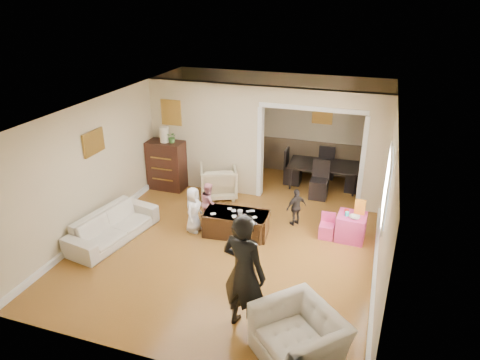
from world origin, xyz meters
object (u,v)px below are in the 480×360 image
(child_kneel_b, at_px, (209,203))
(armchair_front, at_px, (299,337))
(cyan_cup, at_px, (347,214))
(child_kneel_a, at_px, (193,210))
(coffee_table, at_px, (236,223))
(adult_person, at_px, (244,273))
(armchair_back, at_px, (218,181))
(sofa, at_px, (113,226))
(table_lamp, at_px, (164,135))
(dining_table, at_px, (323,176))
(play_table, at_px, (351,227))
(coffee_cup, at_px, (240,213))
(dresser, at_px, (167,165))
(child_toddler, at_px, (296,207))

(child_kneel_b, bearing_deg, armchair_front, -167.56)
(cyan_cup, distance_m, child_kneel_a, 3.00)
(child_kneel_b, bearing_deg, coffee_table, -140.05)
(cyan_cup, xyz_separation_m, adult_person, (-1.14, -2.90, 0.37))
(armchair_back, height_order, armchair_front, armchair_back)
(sofa, height_order, cyan_cup, cyan_cup)
(table_lamp, relative_size, dining_table, 0.22)
(armchair_back, distance_m, coffee_table, 1.78)
(play_table, distance_m, child_kneel_a, 3.12)
(coffee_cup, distance_m, cyan_cup, 2.06)
(armchair_back, bearing_deg, cyan_cup, 137.07)
(armchair_back, relative_size, table_lamp, 2.35)
(armchair_back, distance_m, coffee_cup, 1.88)
(dresser, xyz_separation_m, child_kneel_a, (1.46, -1.70, -0.12))
(play_table, height_order, child_toddler, child_toddler)
(play_table, bearing_deg, table_lamp, 167.24)
(armchair_back, xyz_separation_m, dining_table, (2.25, 1.31, -0.09))
(adult_person, bearing_deg, sofa, -9.73)
(coffee_cup, bearing_deg, child_kneel_b, 156.37)
(child_kneel_a, relative_size, child_kneel_b, 1.08)
(child_kneel_a, distance_m, child_kneel_b, 0.48)
(adult_person, relative_size, child_kneel_b, 2.09)
(armchair_front, bearing_deg, coffee_cup, 165.42)
(child_kneel_b, bearing_deg, play_table, -112.23)
(dresser, height_order, child_kneel_b, dresser)
(sofa, distance_m, child_toddler, 3.68)
(adult_person, xyz_separation_m, child_kneel_b, (-1.64, 2.71, -0.48))
(coffee_table, height_order, cyan_cup, cyan_cup)
(armchair_back, xyz_separation_m, child_kneel_a, (0.10, -1.65, 0.09))
(armchair_back, height_order, child_kneel_a, child_kneel_a)
(armchair_back, relative_size, child_kneel_a, 0.89)
(armchair_front, distance_m, table_lamp, 6.05)
(coffee_table, xyz_separation_m, child_kneel_a, (-0.85, -0.15, 0.24))
(cyan_cup, height_order, dining_table, cyan_cup)
(sofa, xyz_separation_m, play_table, (4.41, 1.46, -0.02))
(table_lamp, relative_size, adult_person, 0.19)
(play_table, bearing_deg, dresser, 167.24)
(table_lamp, xyz_separation_m, play_table, (4.49, -1.02, -1.12))
(child_kneel_a, bearing_deg, child_toddler, -61.51)
(cyan_cup, xyz_separation_m, dining_table, (-0.78, 2.33, -0.26))
(coffee_table, distance_m, child_kneel_a, 0.90)
(sofa, distance_m, table_lamp, 2.71)
(table_lamp, distance_m, coffee_cup, 3.02)
(cyan_cup, bearing_deg, dining_table, 108.63)
(child_kneel_a, bearing_deg, adult_person, -138.54)
(sofa, distance_m, armchair_back, 2.74)
(dresser, relative_size, child_kneel_a, 1.26)
(armchair_front, relative_size, child_kneel_a, 1.15)
(table_lamp, relative_size, coffee_table, 0.29)
(sofa, distance_m, child_kneel_a, 1.59)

